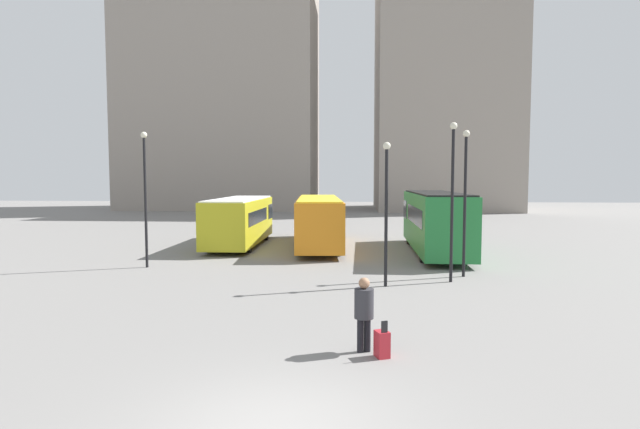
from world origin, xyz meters
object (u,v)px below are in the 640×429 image
at_px(lamp_post_3, 386,201).
at_px(suitcase, 382,344).
at_px(traveler, 364,308).
at_px(lamp_post_1, 452,190).
at_px(bus_2, 435,220).
at_px(lamp_post_2, 145,189).
at_px(bus_0, 240,220).
at_px(bus_1, 319,220).
at_px(lamp_post_0, 465,192).

bearing_deg(lamp_post_3, suitcase, -94.09).
xyz_separation_m(traveler, lamp_post_3, (0.93, 7.14, 2.13)).
relative_size(traveler, lamp_post_1, 0.28).
bearing_deg(bus_2, lamp_post_2, 112.82).
bearing_deg(bus_0, bus_1, -91.48).
bearing_deg(bus_2, bus_1, 73.46).
height_order(suitcase, lamp_post_2, lamp_post_2).
relative_size(bus_2, suitcase, 12.48).
relative_size(bus_0, suitcase, 10.65).
distance_m(lamp_post_0, lamp_post_1, 1.33).
bearing_deg(bus_1, suitcase, -176.14).
xyz_separation_m(bus_2, lamp_post_2, (-13.69, -5.59, 1.77)).
xyz_separation_m(traveler, lamp_post_1, (3.51, 8.10, 2.55)).
bearing_deg(bus_1, traveler, -177.23).
height_order(bus_2, lamp_post_2, lamp_post_2).
height_order(bus_0, lamp_post_1, lamp_post_1).
bearing_deg(lamp_post_2, lamp_post_0, -4.91).
relative_size(bus_0, bus_2, 0.85).
bearing_deg(bus_2, lamp_post_1, 176.25).
bearing_deg(lamp_post_2, bus_0, 71.81).
bearing_deg(bus_0, bus_2, -101.23).
relative_size(bus_2, traveler, 6.18).
height_order(bus_1, bus_2, bus_2).
distance_m(bus_0, bus_1, 4.73).
relative_size(bus_1, lamp_post_0, 1.90).
relative_size(suitcase, lamp_post_2, 0.14).
height_order(bus_0, suitcase, bus_0).
bearing_deg(suitcase, lamp_post_0, -43.81).
bearing_deg(bus_0, lamp_post_3, -144.55).
relative_size(lamp_post_1, lamp_post_3, 1.15).
height_order(traveler, lamp_post_0, lamp_post_0).
relative_size(suitcase, lamp_post_1, 0.14).
height_order(bus_0, lamp_post_2, lamp_post_2).
xyz_separation_m(bus_2, traveler, (-4.11, -15.99, -0.75)).
distance_m(bus_1, lamp_post_0, 11.12).
bearing_deg(bus_1, lamp_post_1, -154.03).
bearing_deg(suitcase, lamp_post_3, -26.03).
bearing_deg(bus_0, lamp_post_2, 160.94).
bearing_deg(lamp_post_1, suitcase, -110.25).
bearing_deg(lamp_post_2, traveler, -47.35).
distance_m(traveler, lamp_post_1, 9.19).
distance_m(bus_1, lamp_post_2, 10.66).
height_order(bus_1, traveler, bus_1).
bearing_deg(bus_1, lamp_post_2, 131.67).
relative_size(traveler, lamp_post_3, 0.33).
height_order(traveler, lamp_post_1, lamp_post_1).
distance_m(suitcase, lamp_post_3, 8.01).
bearing_deg(lamp_post_0, traveler, -114.67).
height_order(bus_0, traveler, bus_0).
relative_size(bus_1, lamp_post_3, 2.12).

